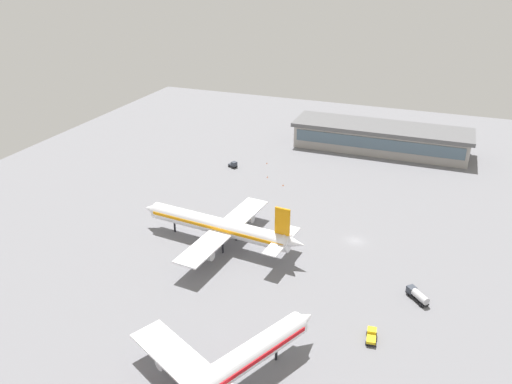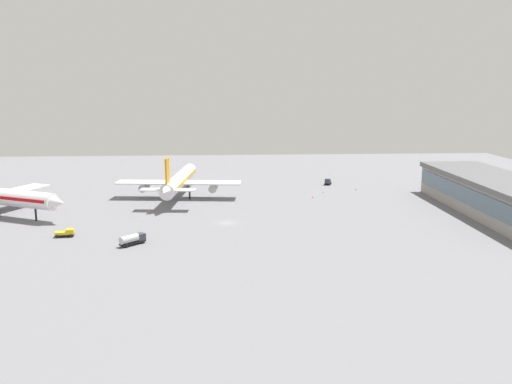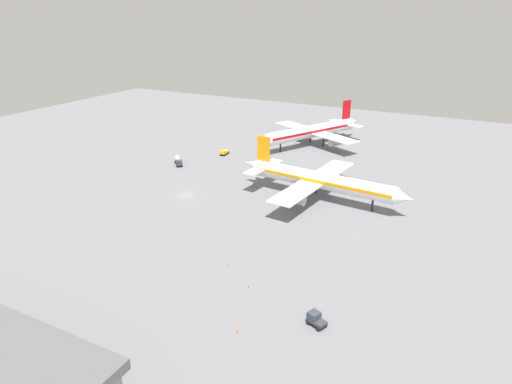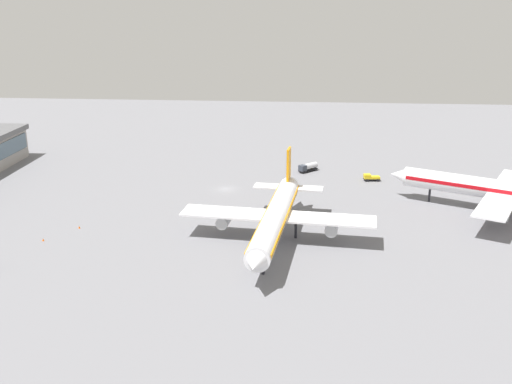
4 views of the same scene
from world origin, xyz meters
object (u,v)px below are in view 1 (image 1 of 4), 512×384
(safety_cone_far_side, at_px, (267,163))
(fuel_truck, at_px, (418,295))
(airplane_taxiing, at_px, (214,378))
(safety_cone_mid_apron, at_px, (267,177))
(baggage_tug, at_px, (233,164))
(airplane_at_gate, at_px, (220,226))
(pushback_tractor, at_px, (371,336))
(safety_cone_near_gate, at_px, (283,185))

(safety_cone_far_side, bearing_deg, fuel_truck, 132.48)
(airplane_taxiing, xyz_separation_m, safety_cone_mid_apron, (25.91, -99.87, -5.41))
(baggage_tug, xyz_separation_m, safety_cone_far_side, (-10.81, -7.98, -0.86))
(airplane_at_gate, xyz_separation_m, pushback_tractor, (-46.09, 24.14, -4.69))
(safety_cone_far_side, bearing_deg, airplane_taxiing, 105.25)
(safety_cone_mid_apron, height_order, safety_cone_far_side, same)
(airplane_at_gate, distance_m, airplane_taxiing, 55.70)
(airplane_taxiing, relative_size, safety_cone_near_gate, 80.08)
(pushback_tractor, bearing_deg, safety_cone_near_gate, 25.34)
(safety_cone_mid_apron, bearing_deg, safety_cone_far_side, -69.37)
(airplane_taxiing, height_order, safety_cone_near_gate, airplane_taxiing)
(pushback_tractor, height_order, baggage_tug, baggage_tug)
(baggage_tug, bearing_deg, airplane_taxiing, -46.77)
(airplane_at_gate, relative_size, airplane_taxiing, 1.07)
(safety_cone_near_gate, height_order, safety_cone_mid_apron, same)
(safety_cone_near_gate, bearing_deg, safety_cone_mid_apron, -32.60)
(airplane_taxiing, bearing_deg, safety_cone_near_gate, 36.99)
(safety_cone_far_side, bearing_deg, safety_cone_near_gate, 125.31)
(airplane_taxiing, xyz_separation_m, fuel_truck, (-31.71, -44.38, -4.32))
(airplane_taxiing, height_order, baggage_tug, airplane_taxiing)
(baggage_tug, height_order, safety_cone_mid_apron, baggage_tug)
(airplane_at_gate, bearing_deg, safety_cone_near_gate, -89.45)
(fuel_truck, distance_m, safety_cone_mid_apron, 80.00)
(fuel_truck, height_order, pushback_tractor, fuel_truck)
(airplane_at_gate, relative_size, safety_cone_far_side, 85.37)
(fuel_truck, relative_size, safety_cone_near_gate, 9.74)
(safety_cone_mid_apron, bearing_deg, pushback_tractor, 124.29)
(airplane_taxiing, bearing_deg, airplane_at_gate, 49.67)
(baggage_tug, relative_size, safety_cone_mid_apron, 6.12)
(baggage_tug, height_order, safety_cone_far_side, baggage_tug)
(fuel_truck, height_order, safety_cone_mid_apron, fuel_truck)
(airplane_taxiing, relative_size, pushback_tractor, 10.48)
(safety_cone_near_gate, bearing_deg, airplane_taxiing, 100.87)
(safety_cone_near_gate, bearing_deg, pushback_tractor, 121.73)
(fuel_truck, xyz_separation_m, safety_cone_mid_apron, (57.62, -55.49, -1.09))
(airplane_taxiing, distance_m, baggage_tug, 112.55)
(safety_cone_near_gate, relative_size, safety_cone_mid_apron, 1.00)
(airplane_at_gate, relative_size, safety_cone_near_gate, 85.37)
(safety_cone_near_gate, bearing_deg, fuel_truck, 134.64)
(fuel_truck, distance_m, pushback_tractor, 19.16)
(safety_cone_mid_apron, bearing_deg, airplane_taxiing, 104.54)
(fuel_truck, height_order, baggage_tug, fuel_truck)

